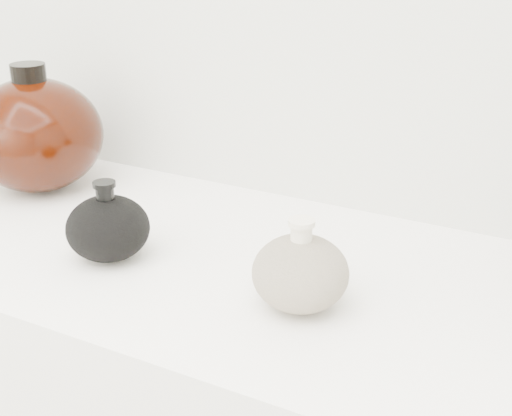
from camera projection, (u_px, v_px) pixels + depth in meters
The scene contains 3 objects.
black_gourd_vase at pixel (108, 228), 0.97m from camera, with size 0.13×0.13×0.11m.
cream_gourd_vase at pixel (300, 272), 0.85m from camera, with size 0.12×0.12×0.12m.
left_round_pot at pixel (36, 134), 1.20m from camera, with size 0.25×0.25×0.22m.
Camera 1 is at (0.42, 0.19, 1.35)m, focal length 50.00 mm.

